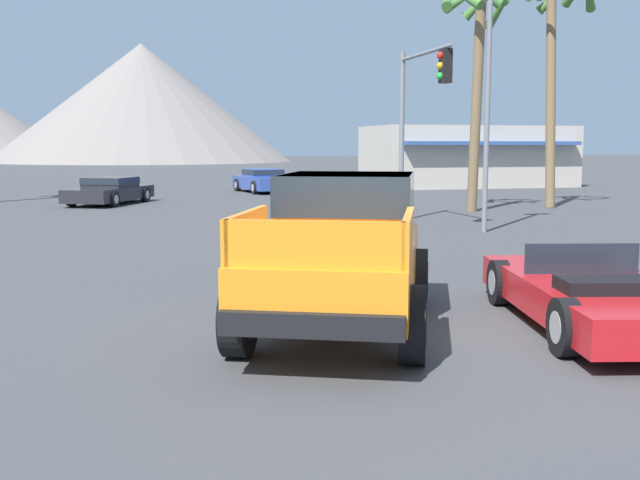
# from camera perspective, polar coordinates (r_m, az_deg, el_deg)

# --- Properties ---
(ground_plane) EXTENTS (320.00, 320.00, 0.00)m
(ground_plane) POSITION_cam_1_polar(r_m,az_deg,el_deg) (9.48, 3.87, -7.17)
(ground_plane) COLOR #424244
(orange_pickup_truck) EXTENTS (3.62, 5.21, 1.96)m
(orange_pickup_truck) POSITION_cam_1_polar(r_m,az_deg,el_deg) (9.87, 1.79, -0.02)
(orange_pickup_truck) COLOR orange
(orange_pickup_truck) RESTS_ON ground_plane
(red_convertible_car) EXTENTS (2.80, 4.76, 1.03)m
(red_convertible_car) POSITION_cam_1_polar(r_m,az_deg,el_deg) (10.39, 20.22, -4.04)
(red_convertible_car) COLOR red
(red_convertible_car) RESTS_ON ground_plane
(parked_car_dark) EXTENTS (3.67, 4.92, 1.08)m
(parked_car_dark) POSITION_cam_1_polar(r_m,az_deg,el_deg) (31.39, -15.72, 3.67)
(parked_car_dark) COLOR #232328
(parked_car_dark) RESTS_ON ground_plane
(parked_car_blue) EXTENTS (2.46, 4.64, 1.18)m
(parked_car_blue) POSITION_cam_1_polar(r_m,az_deg,el_deg) (37.96, -4.42, 4.56)
(parked_car_blue) COLOR #334C9E
(parked_car_blue) RESTS_ON ground_plane
(traffic_light_main) EXTENTS (0.38, 3.67, 5.21)m
(traffic_light_main) POSITION_cam_1_polar(r_m,az_deg,el_deg) (22.27, 7.61, 10.51)
(traffic_light_main) COLOR slate
(traffic_light_main) RESTS_ON ground_plane
(street_lamp_post) EXTENTS (0.90, 0.24, 7.72)m
(street_lamp_post) POSITION_cam_1_polar(r_m,az_deg,el_deg) (20.94, 12.74, 13.30)
(street_lamp_post) COLOR slate
(street_lamp_post) RESTS_ON ground_plane
(palm_tree_tall) EXTENTS (2.90, 2.74, 8.14)m
(palm_tree_tall) POSITION_cam_1_polar(r_m,az_deg,el_deg) (27.50, 11.77, 14.79)
(palm_tree_tall) COLOR brown
(palm_tree_tall) RESTS_ON ground_plane
(palm_tree_leaning) EXTENTS (3.17, 2.78, 8.72)m
(palm_tree_leaning) POSITION_cam_1_polar(r_m,az_deg,el_deg) (30.00, 17.55, 14.76)
(palm_tree_leaning) COLOR brown
(palm_tree_leaning) RESTS_ON ground_plane
(storefront_building) EXTENTS (11.44, 6.31, 3.44)m
(storefront_building) POSITION_cam_1_polar(r_m,az_deg,el_deg) (44.33, 11.17, 6.27)
(storefront_building) COLOR #BCB2A3
(storefront_building) RESTS_ON ground_plane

